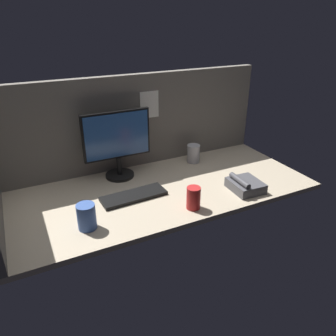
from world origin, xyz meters
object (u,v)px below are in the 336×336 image
desk_phone (245,185)px  mug_steel (193,154)px  monitor (117,142)px  mouse (83,205)px  mug_ceramic_blue (87,217)px  keyboard (134,196)px  mug_red_plastic (193,198)px

desk_phone → mug_steel: bearing=97.9°
monitor → desk_phone: size_ratio=2.13×
monitor → mouse: (-29.61, -27.69, -21.70)cm
mouse → mug_steel: 86.90cm
monitor → mouse: 45.98cm
mug_steel → mug_ceramic_blue: bearing=-152.3°
desk_phone → keyboard: bearing=161.3°
mouse → mug_ceramic_blue: 19.70cm
monitor → desk_phone: 80.78cm
mug_ceramic_blue → mug_red_plastic: bearing=-7.5°
mouse → desk_phone: bearing=-6.8°
mug_red_plastic → mug_ceramic_blue: bearing=172.5°
mouse → desk_phone: (89.59, -22.51, 1.49)cm
keyboard → mouse: (-27.96, 1.69, 0.70)cm
keyboard → mug_ceramic_blue: (-30.42, -17.26, 5.49)cm
mouse → mug_red_plastic: (52.41, -26.16, 4.48)cm
mug_steel → desk_phone: bearing=-82.1°
mouse → monitor: bearing=50.3°
mug_ceramic_blue → mug_red_plastic: 55.34cm
mug_steel → desk_phone: (6.72, -48.27, -3.01)cm
mug_ceramic_blue → mug_steel: mug_ceramic_blue is taller
mouse → mug_ceramic_blue: (-2.46, -18.95, 4.79)cm
keyboard → mug_steel: size_ratio=2.98×
monitor → keyboard: size_ratio=1.14×
keyboard → desk_phone: desk_phone is taller
monitor → mouse: size_ratio=4.40×
mug_steel → mug_red_plastic: same height
mouse → desk_phone: size_ratio=0.48×
monitor → keyboard: 36.98cm
keyboard → mug_red_plastic: 34.98cm
keyboard → mouse: mouse is taller
mug_red_plastic → desk_phone: mug_red_plastic is taller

